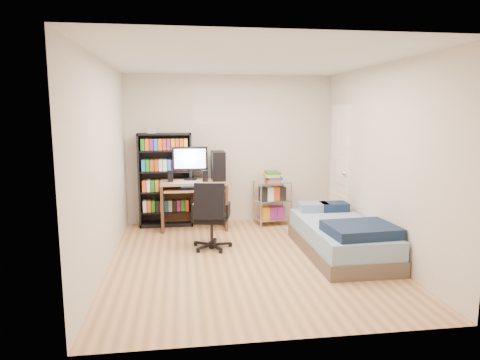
{
  "coord_description": "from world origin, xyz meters",
  "views": [
    {
      "loc": [
        -0.84,
        -5.23,
        1.89
      ],
      "look_at": [
        -0.05,
        0.4,
        0.98
      ],
      "focal_mm": 32.0,
      "sensor_mm": 36.0,
      "label": 1
    }
  ],
  "objects": [
    {
      "name": "door",
      "position": [
        1.72,
        1.35,
        1.0
      ],
      "size": [
        0.12,
        0.8,
        2.0
      ],
      "color": "white",
      "rests_on": "room"
    },
    {
      "name": "computer_desk",
      "position": [
        -0.54,
        1.66,
        0.72
      ],
      "size": [
        1.05,
        0.61,
        1.33
      ],
      "color": "#A47B54",
      "rests_on": "room"
    },
    {
      "name": "wire_cart",
      "position": [
        0.67,
        1.69,
        0.59
      ],
      "size": [
        0.61,
        0.48,
        0.9
      ],
      "rotation": [
        0.0,
        0.0,
        0.15
      ],
      "color": "silver",
      "rests_on": "room"
    },
    {
      "name": "media_shelf",
      "position": [
        -1.1,
        1.84,
        0.79
      ],
      "size": [
        0.87,
        0.29,
        1.61
      ],
      "color": "black",
      "rests_on": "room"
    },
    {
      "name": "bed",
      "position": [
        1.26,
        0.03,
        0.24
      ],
      "size": [
        0.95,
        1.9,
        0.54
      ],
      "color": "brown",
      "rests_on": "room"
    },
    {
      "name": "room",
      "position": [
        0.0,
        0.0,
        1.25
      ],
      "size": [
        3.58,
        4.08,
        2.58
      ],
      "color": "tan",
      "rests_on": "ground"
    },
    {
      "name": "office_chair",
      "position": [
        -0.44,
        0.5,
        0.3
      ],
      "size": [
        0.68,
        0.68,
        0.95
      ],
      "rotation": [
        0.0,
        0.0,
        -0.23
      ],
      "color": "black",
      "rests_on": "room"
    }
  ]
}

